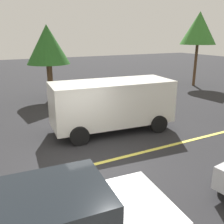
# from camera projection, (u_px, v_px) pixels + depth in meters

# --- Properties ---
(ground_plane) EXTENTS (80.00, 80.00, 0.00)m
(ground_plane) POSITION_uv_depth(u_px,v_px,m) (95.00, 164.00, 8.18)
(ground_plane) COLOR #262628
(lane_marking_centre) EXTENTS (28.00, 0.16, 0.01)m
(lane_marking_centre) POSITION_uv_depth(u_px,v_px,m) (167.00, 146.00, 9.50)
(lane_marking_centre) COLOR #E0D14C
(white_van) EXTENTS (5.37, 2.66, 2.20)m
(white_van) POSITION_uv_depth(u_px,v_px,m) (113.00, 103.00, 10.78)
(white_van) COLOR silver
(white_van) RESTS_ON ground_plane
(tree_centre_verge) EXTENTS (2.81, 2.81, 5.84)m
(tree_centre_verge) POSITION_uv_depth(u_px,v_px,m) (199.00, 28.00, 19.64)
(tree_centre_verge) COLOR #513823
(tree_centre_verge) RESTS_ON ground_plane
(tree_right_verge) EXTENTS (2.67, 2.67, 4.71)m
(tree_right_verge) POSITION_uv_depth(u_px,v_px,m) (48.00, 45.00, 15.33)
(tree_right_verge) COLOR #513823
(tree_right_verge) RESTS_ON ground_plane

